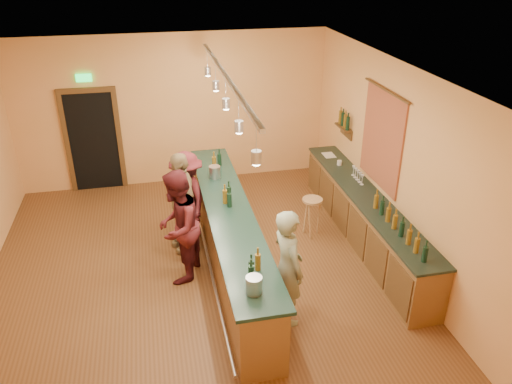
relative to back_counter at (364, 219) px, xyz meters
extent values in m
plane|color=brown|center=(-2.97, -0.18, -0.49)|extent=(7.00, 7.00, 0.00)
cube|color=silver|center=(-2.97, -0.18, 2.71)|extent=(6.50, 7.00, 0.02)
cube|color=#DF9F53|center=(-2.97, 3.32, 1.11)|extent=(6.50, 0.02, 3.20)
cube|color=#DF9F53|center=(-2.97, -3.68, 1.11)|extent=(6.50, 0.02, 3.20)
cube|color=#DF9F53|center=(0.28, -0.18, 1.11)|extent=(0.02, 7.00, 3.20)
cube|color=black|center=(-4.67, 3.30, 0.56)|extent=(0.95, 0.06, 2.10)
cube|color=#482C15|center=(-5.19, 3.28, 0.56)|extent=(0.10, 0.08, 2.10)
cube|color=#482C15|center=(-4.14, 3.28, 0.56)|extent=(0.10, 0.08, 2.10)
cube|color=#482C15|center=(-4.67, 3.28, 1.66)|extent=(1.15, 0.08, 0.10)
cube|color=#19E54C|center=(-4.67, 3.27, 1.91)|extent=(0.30, 0.04, 0.15)
cube|color=maroon|center=(0.26, 0.22, 1.36)|extent=(0.03, 1.40, 1.60)
cube|color=#482C15|center=(0.19, 1.72, 1.06)|extent=(0.16, 0.55, 0.03)
cube|color=#482C15|center=(0.26, 1.72, 0.96)|extent=(0.03, 0.55, 0.18)
cube|color=brown|center=(0.00, 0.02, -0.04)|extent=(0.55, 4.50, 0.90)
cube|color=black|center=(0.00, 0.02, 0.43)|extent=(0.60, 4.55, 0.04)
cylinder|color=silver|center=(0.00, 1.32, 0.50)|extent=(0.09, 0.09, 0.09)
cube|color=silver|center=(-0.03, 1.82, 0.46)|extent=(0.22, 0.30, 0.01)
cube|color=brown|center=(-2.40, -0.18, 0.01)|extent=(0.60, 5.00, 1.00)
cube|color=#172F27|center=(-2.40, -0.18, 0.54)|extent=(0.70, 5.10, 0.05)
cylinder|color=silver|center=(-2.76, -0.18, -0.34)|extent=(0.05, 5.00, 0.05)
cylinder|color=silver|center=(-2.45, -2.28, 0.67)|extent=(0.20, 0.20, 0.22)
cylinder|color=silver|center=(-2.45, 1.02, 0.67)|extent=(0.20, 0.20, 0.22)
cube|color=silver|center=(-2.40, -0.18, 2.65)|extent=(0.06, 4.60, 0.05)
cylinder|color=silver|center=(-2.40, -2.18, 2.46)|extent=(0.01, 0.01, 0.35)
cylinder|color=#A5A5AD|center=(-2.40, -2.18, 2.26)|extent=(0.11, 0.11, 0.14)
cylinder|color=#FFEABF|center=(-2.40, -2.18, 2.18)|extent=(0.08, 0.08, 0.02)
cylinder|color=silver|center=(-2.40, -1.18, 2.46)|extent=(0.01, 0.01, 0.35)
cylinder|color=#A5A5AD|center=(-2.40, -1.18, 2.26)|extent=(0.11, 0.11, 0.14)
cylinder|color=#FFEABF|center=(-2.40, -1.18, 2.18)|extent=(0.08, 0.08, 0.02)
cylinder|color=silver|center=(-2.40, -0.18, 2.46)|extent=(0.01, 0.01, 0.35)
cylinder|color=#A5A5AD|center=(-2.40, -0.18, 2.26)|extent=(0.11, 0.11, 0.14)
cylinder|color=#FFEABF|center=(-2.40, -0.18, 2.18)|extent=(0.08, 0.08, 0.02)
cylinder|color=silver|center=(-2.40, 0.82, 2.46)|extent=(0.01, 0.01, 0.35)
cylinder|color=#A5A5AD|center=(-2.40, 0.82, 2.26)|extent=(0.11, 0.11, 0.14)
cylinder|color=#FFEABF|center=(-2.40, 0.82, 2.18)|extent=(0.08, 0.08, 0.02)
cylinder|color=silver|center=(-2.40, 1.82, 2.46)|extent=(0.01, 0.01, 0.35)
cylinder|color=#A5A5AD|center=(-2.40, 1.82, 2.26)|extent=(0.11, 0.11, 0.14)
cylinder|color=#FFEABF|center=(-2.40, 1.82, 2.18)|extent=(0.08, 0.08, 0.02)
imported|color=gray|center=(-1.84, -1.62, 0.38)|extent=(0.54, 0.70, 1.73)
imported|color=#59191E|center=(-3.21, -0.32, 0.42)|extent=(0.97, 1.08, 1.82)
imported|color=#997A51|center=(-3.08, 0.51, 0.40)|extent=(0.66, 1.12, 1.78)
imported|color=#59191E|center=(-2.96, 0.90, 0.32)|extent=(0.88, 1.18, 1.62)
cylinder|color=#9D7746|center=(-0.81, 0.44, 0.23)|extent=(0.36, 0.36, 0.04)
cylinder|color=#9D7746|center=(-0.67, 0.44, -0.14)|extent=(0.04, 0.04, 0.70)
cylinder|color=#9D7746|center=(-0.88, 0.56, -0.14)|extent=(0.04, 0.04, 0.70)
cylinder|color=#9D7746|center=(-0.88, 0.33, -0.14)|extent=(0.04, 0.04, 0.70)
camera|label=1|loc=(-3.44, -6.94, 4.30)|focal=35.00mm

